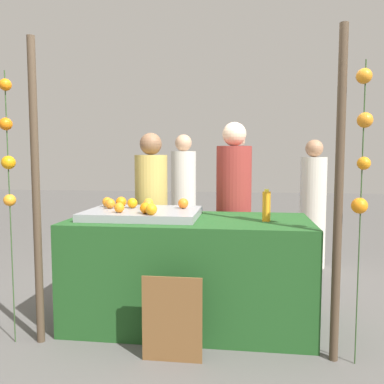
{
  "coord_description": "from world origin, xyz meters",
  "views": [
    {
      "loc": [
        0.43,
        -3.14,
        1.35
      ],
      "look_at": [
        0.0,
        0.15,
        1.05
      ],
      "focal_mm": 37.48,
      "sensor_mm": 36.0,
      "label": 1
    }
  ],
  "objects_px": {
    "vendor_right": "(234,216)",
    "stall_counter": "(190,271)",
    "chalkboard_sign": "(172,320)",
    "vendor_left": "(151,219)",
    "juice_bottle": "(266,206)",
    "orange_0": "(183,203)",
    "orange_1": "(132,203)"
  },
  "relations": [
    {
      "from": "juice_bottle",
      "to": "vendor_left",
      "type": "bearing_deg",
      "value": 146.41
    },
    {
      "from": "orange_1",
      "to": "chalkboard_sign",
      "type": "relative_size",
      "value": 0.15
    },
    {
      "from": "orange_0",
      "to": "chalkboard_sign",
      "type": "xyz_separation_m",
      "value": [
        0.05,
        -0.79,
        -0.68
      ]
    },
    {
      "from": "stall_counter",
      "to": "vendor_right",
      "type": "distance_m",
      "value": 0.85
    },
    {
      "from": "stall_counter",
      "to": "orange_1",
      "type": "xyz_separation_m",
      "value": [
        -0.5,
        0.12,
        0.53
      ]
    },
    {
      "from": "juice_bottle",
      "to": "vendor_left",
      "type": "height_order",
      "value": "vendor_left"
    },
    {
      "from": "juice_bottle",
      "to": "stall_counter",
      "type": "bearing_deg",
      "value": 175.35
    },
    {
      "from": "orange_0",
      "to": "juice_bottle",
      "type": "height_order",
      "value": "juice_bottle"
    },
    {
      "from": "vendor_left",
      "to": "vendor_right",
      "type": "height_order",
      "value": "vendor_right"
    },
    {
      "from": "stall_counter",
      "to": "orange_1",
      "type": "height_order",
      "value": "orange_1"
    },
    {
      "from": "orange_0",
      "to": "vendor_right",
      "type": "bearing_deg",
      "value": 53.39
    },
    {
      "from": "orange_0",
      "to": "vendor_right",
      "type": "relative_size",
      "value": 0.05
    },
    {
      "from": "vendor_right",
      "to": "stall_counter",
      "type": "bearing_deg",
      "value": -115.5
    },
    {
      "from": "vendor_right",
      "to": "chalkboard_sign",
      "type": "bearing_deg",
      "value": -105.13
    },
    {
      "from": "stall_counter",
      "to": "orange_0",
      "type": "height_order",
      "value": "orange_0"
    },
    {
      "from": "vendor_left",
      "to": "juice_bottle",
      "type": "bearing_deg",
      "value": -33.59
    },
    {
      "from": "juice_bottle",
      "to": "vendor_right",
      "type": "xyz_separation_m",
      "value": [
        -0.27,
        0.75,
        -0.19
      ]
    },
    {
      "from": "vendor_right",
      "to": "vendor_left",
      "type": "bearing_deg",
      "value": -177.44
    },
    {
      "from": "orange_0",
      "to": "chalkboard_sign",
      "type": "bearing_deg",
      "value": -86.69
    },
    {
      "from": "orange_1",
      "to": "juice_bottle",
      "type": "xyz_separation_m",
      "value": [
        1.1,
        -0.17,
        0.01
      ]
    },
    {
      "from": "juice_bottle",
      "to": "orange_0",
      "type": "bearing_deg",
      "value": 163.6
    },
    {
      "from": "chalkboard_sign",
      "to": "vendor_left",
      "type": "bearing_deg",
      "value": 108.69
    },
    {
      "from": "stall_counter",
      "to": "chalkboard_sign",
      "type": "xyz_separation_m",
      "value": [
        -0.03,
        -0.64,
        -0.15
      ]
    },
    {
      "from": "juice_bottle",
      "to": "chalkboard_sign",
      "type": "relative_size",
      "value": 0.42
    },
    {
      "from": "juice_bottle",
      "to": "vendor_right",
      "type": "relative_size",
      "value": 0.15
    },
    {
      "from": "orange_1",
      "to": "vendor_left",
      "type": "distance_m",
      "value": 0.59
    },
    {
      "from": "stall_counter",
      "to": "vendor_left",
      "type": "xyz_separation_m",
      "value": [
        -0.47,
        0.66,
        0.31
      ]
    },
    {
      "from": "stall_counter",
      "to": "orange_0",
      "type": "distance_m",
      "value": 0.56
    },
    {
      "from": "orange_1",
      "to": "vendor_left",
      "type": "bearing_deg",
      "value": 86.25
    },
    {
      "from": "vendor_left",
      "to": "stall_counter",
      "type": "bearing_deg",
      "value": -54.72
    },
    {
      "from": "stall_counter",
      "to": "vendor_left",
      "type": "distance_m",
      "value": 0.87
    },
    {
      "from": "stall_counter",
      "to": "vendor_right",
      "type": "height_order",
      "value": "vendor_right"
    }
  ]
}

